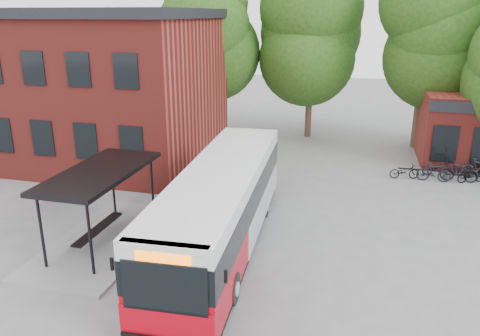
% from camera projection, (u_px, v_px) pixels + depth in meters
% --- Properties ---
extents(ground, '(100.00, 100.00, 0.00)m').
position_uv_depth(ground, '(227.00, 244.00, 17.62)').
color(ground, slate).
extents(station_building, '(18.40, 10.40, 8.50)m').
position_uv_depth(station_building, '(58.00, 84.00, 27.65)').
color(station_building, maroon).
rests_on(station_building, ground).
extents(bus_shelter, '(3.60, 7.00, 2.90)m').
position_uv_depth(bus_shelter, '(103.00, 206.00, 17.31)').
color(bus_shelter, black).
rests_on(bus_shelter, ground).
extents(bike_rail, '(5.20, 0.10, 0.38)m').
position_uv_depth(bike_rail, '(449.00, 175.00, 24.54)').
color(bike_rail, black).
rests_on(bike_rail, ground).
extents(tree_0, '(7.92, 7.92, 11.00)m').
position_uv_depth(tree_0, '(207.00, 56.00, 32.02)').
color(tree_0, '#204412').
rests_on(tree_0, ground).
extents(tree_1, '(7.92, 7.92, 10.40)m').
position_uv_depth(tree_1, '(311.00, 61.00, 31.36)').
color(tree_1, '#204412').
rests_on(tree_1, ground).
extents(tree_2, '(7.92, 7.92, 11.00)m').
position_uv_depth(tree_2, '(424.00, 60.00, 28.68)').
color(tree_2, '#204412').
rests_on(tree_2, ground).
extents(city_bus, '(3.25, 12.25, 3.08)m').
position_uv_depth(city_bus, '(222.00, 208.00, 16.97)').
color(city_bus, '#B00211').
rests_on(city_bus, ground).
extents(bicycle_0, '(1.60, 0.84, 0.80)m').
position_uv_depth(bicycle_0, '(404.00, 171.00, 24.44)').
color(bicycle_0, black).
rests_on(bicycle_0, ground).
extents(bicycle_1, '(1.70, 0.54, 1.01)m').
position_uv_depth(bicycle_1, '(434.00, 172.00, 23.97)').
color(bicycle_1, black).
rests_on(bicycle_1, ground).
extents(bicycle_2, '(1.83, 0.98, 0.91)m').
position_uv_depth(bicycle_2, '(439.00, 167.00, 24.97)').
color(bicycle_2, black).
rests_on(bicycle_2, ground).
extents(bicycle_3, '(1.88, 0.63, 1.12)m').
position_uv_depth(bicycle_3, '(460.00, 171.00, 23.91)').
color(bicycle_3, black).
rests_on(bicycle_3, ground).
extents(bicycle_4, '(1.62, 1.11, 0.81)m').
position_uv_depth(bicycle_4, '(471.00, 175.00, 23.86)').
color(bicycle_4, black).
rests_on(bicycle_4, ground).
extents(bicycle_5, '(1.72, 0.51, 1.03)m').
position_uv_depth(bicycle_5, '(479.00, 168.00, 24.57)').
color(bicycle_5, '#21212A').
rests_on(bicycle_5, ground).
extents(bicycle_6, '(1.93, 0.98, 0.97)m').
position_uv_depth(bicycle_6, '(474.00, 167.00, 24.80)').
color(bicycle_6, black).
rests_on(bicycle_6, ground).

